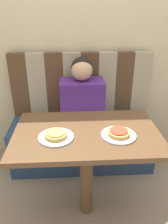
% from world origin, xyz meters
% --- Properties ---
extents(ground_plane, '(12.00, 12.00, 0.00)m').
position_xyz_m(ground_plane, '(0.00, 0.00, 0.00)').
color(ground_plane, gray).
extents(wall_back, '(7.00, 0.05, 2.60)m').
position_xyz_m(wall_back, '(0.00, 0.94, 1.30)').
color(wall_back, '#C6B28E').
rests_on(wall_back, ground_plane).
extents(booth_seat, '(1.40, 0.50, 0.47)m').
position_xyz_m(booth_seat, '(0.00, 0.63, 0.24)').
color(booth_seat, navy).
rests_on(booth_seat, ground_plane).
extents(booth_backrest, '(1.40, 0.07, 0.64)m').
position_xyz_m(booth_backrest, '(0.00, 0.85, 0.79)').
color(booth_backrest, '#4C331E').
rests_on(booth_backrest, booth_seat).
extents(dining_table, '(0.99, 0.63, 0.74)m').
position_xyz_m(dining_table, '(0.00, 0.00, 0.63)').
color(dining_table, brown).
rests_on(dining_table, ground_plane).
extents(person, '(0.40, 0.26, 0.64)m').
position_xyz_m(person, '(0.00, 0.63, 0.76)').
color(person, '#4C237A').
rests_on(person, booth_seat).
extents(plate_left, '(0.23, 0.23, 0.01)m').
position_xyz_m(plate_left, '(-0.20, -0.07, 0.75)').
color(plate_left, white).
rests_on(plate_left, dining_table).
extents(plate_right, '(0.23, 0.23, 0.01)m').
position_xyz_m(plate_right, '(0.20, -0.07, 0.75)').
color(plate_right, white).
rests_on(plate_right, dining_table).
extents(pizza_left, '(0.15, 0.15, 0.03)m').
position_xyz_m(pizza_left, '(-0.20, -0.07, 0.77)').
color(pizza_left, '#C68E47').
rests_on(pizza_left, plate_left).
extents(pizza_right, '(0.15, 0.15, 0.03)m').
position_xyz_m(pizza_right, '(0.20, -0.07, 0.77)').
color(pizza_right, '#C68E47').
rests_on(pizza_right, plate_right).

